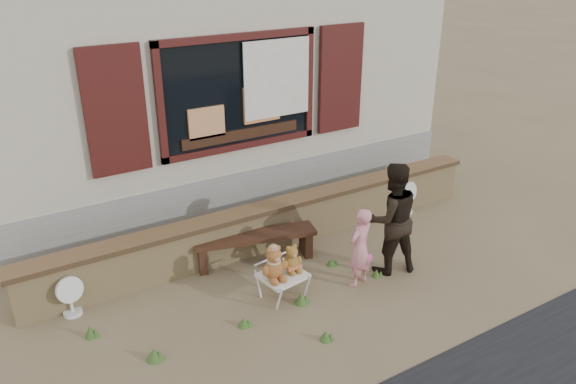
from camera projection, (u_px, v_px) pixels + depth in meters
ground at (311, 276)px, 7.44m from camera, size 80.00×80.00×0.00m
shopfront at (176, 66)px, 10.12m from camera, size 8.04×5.13×4.00m
brick_wall at (274, 224)px, 8.08m from camera, size 7.10×0.36×0.67m
bench at (255, 241)px, 7.67m from camera, size 1.72×0.77×0.43m
folding_chair at (283, 276)px, 6.91m from camera, size 0.59×0.54×0.33m
teddy_bear_left at (274, 262)px, 6.72m from camera, size 0.37×0.33×0.45m
teddy_bear_right at (291, 258)px, 6.91m from camera, size 0.30×0.27×0.36m
child at (360, 247)px, 7.07m from camera, size 0.45×0.36×1.07m
adult at (391, 218)px, 7.30m from camera, size 0.87×0.75×1.54m
fan_left at (70, 296)px, 6.59m from camera, size 0.34×0.22×0.52m
fan_right at (407, 197)px, 9.08m from camera, size 0.35×0.23×0.55m
grass_tufts at (249, 315)px, 6.57m from camera, size 3.66×1.55×0.15m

